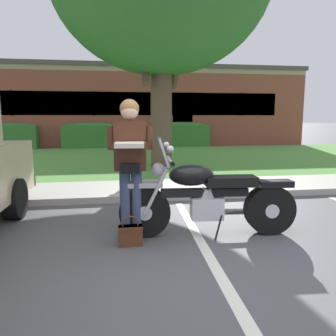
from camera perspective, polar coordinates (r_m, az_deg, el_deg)
name	(u,v)px	position (r m, az deg, el deg)	size (l,w,h in m)	color
ground_plane	(206,264)	(3.57, 6.54, -16.10)	(140.00, 140.00, 0.00)	#4C4C51
curb_strip	(166,197)	(6.05, -0.31, -4.95)	(60.00, 0.20, 0.12)	#ADA89E
concrete_walk	(160,188)	(6.87, -1.39, -3.45)	(60.00, 1.50, 0.08)	#ADA89E
grass_lawn	(141,159)	(11.72, -4.61, 1.58)	(60.00, 8.38, 0.06)	#518E3D
stall_stripe_1	(209,255)	(3.76, 6.99, -14.67)	(0.12, 4.40, 0.01)	silver
motorcycle	(215,198)	(4.24, 7.99, -5.05)	(2.24, 0.82, 1.26)	black
rider_person	(130,158)	(4.02, -6.49, 1.71)	(0.54, 0.60, 1.70)	black
handbag	(130,234)	(3.99, -6.46, -11.11)	(0.28, 0.13, 0.36)	#562D19
hedge_left	(0,136)	(16.86, -26.89, 4.98)	(3.30, 0.90, 1.24)	#336B2D
hedge_center_left	(94,135)	(16.09, -12.52, 5.58)	(2.92, 0.90, 1.24)	#336B2D
hedge_center_right	(181,134)	(16.38, 2.31, 5.84)	(2.64, 0.90, 1.24)	#336B2D
brick_building	(99,108)	(22.11, -11.71, 9.99)	(21.61, 11.84, 4.04)	brown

